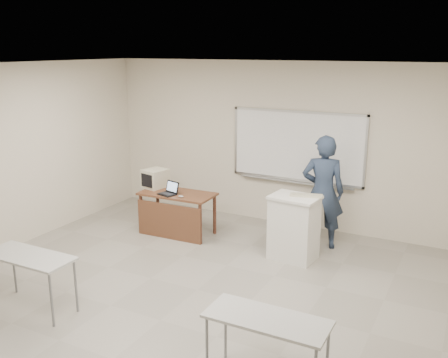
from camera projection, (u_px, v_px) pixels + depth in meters
The scene contains 10 objects.
floor at pixel (160, 321), 6.09m from camera, with size 7.00×8.00×0.01m, color gray.
whiteboard at pixel (297, 147), 8.97m from camera, with size 2.48×0.10×1.31m.
student_desks at pixel (77, 324), 4.75m from camera, with size 4.40×2.20×0.73m.
instructor_desk at pixel (174, 207), 8.71m from camera, with size 1.31×0.66×0.75m.
podium at pixel (294, 228), 7.74m from camera, with size 0.73×0.53×1.02m.
crt_monitor at pixel (155, 178), 9.05m from camera, with size 0.37×0.41×0.35m.
laptop at pixel (168, 191), 8.67m from camera, with size 0.29×0.27×0.22m.
mouse at pixel (181, 196), 8.48m from camera, with size 0.09×0.06×0.04m, color #979B9E.
keyboard at pixel (306, 195), 7.61m from camera, with size 0.49×0.16×0.03m, color #B4AE93.
presenter at pixel (323, 192), 8.11m from camera, with size 0.69×0.45×1.88m, color black.
Camera 1 is at (3.20, -4.47, 3.23)m, focal length 40.00 mm.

